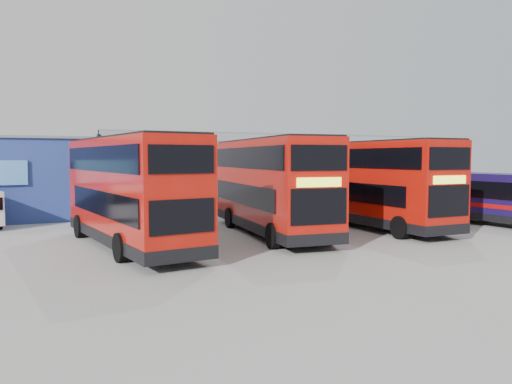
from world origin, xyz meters
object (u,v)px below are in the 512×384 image
maintenance_shed (285,172)px  double_decker_centre (270,187)px  double_decker_right (372,185)px  double_decker_left (130,193)px

maintenance_shed → double_decker_centre: maintenance_shed is taller
maintenance_shed → double_decker_right: 15.65m
double_decker_centre → double_decker_right: bearing=4.9°
double_decker_left → double_decker_right: 13.31m
double_decker_left → double_decker_right: (13.29, 0.63, 0.01)m
maintenance_shed → double_decker_right: bearing=-100.5°
maintenance_shed → double_decker_centre: size_ratio=2.65×
double_decker_left → maintenance_shed: bearing=-142.1°
double_decker_left → double_decker_centre: double_decker_centre is taller
maintenance_shed → double_decker_right: (-2.86, -15.38, -0.24)m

